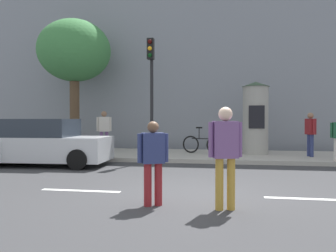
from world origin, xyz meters
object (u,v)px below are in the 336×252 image
object	(u,v)px
pedestrian_with_bag	(153,156)
traffic_light	(151,78)
pedestrian_in_light_jacket	(104,128)
pedestrian_tallest	(310,131)
street_tree	(74,52)
poster_column	(256,117)
pedestrian_near_pole	(225,148)
parked_car_red	(42,143)
bicycle_leaning	(203,144)

from	to	relation	value
pedestrian_with_bag	traffic_light	bearing A→B (deg)	102.53
pedestrian_in_light_jacket	pedestrian_tallest	bearing A→B (deg)	-2.12
street_tree	traffic_light	bearing A→B (deg)	-30.27
poster_column	pedestrian_in_light_jacket	size ratio (longest dim) A/B	1.67
pedestrian_tallest	street_tree	bearing A→B (deg)	174.42
pedestrian_tallest	pedestrian_with_bag	bearing A→B (deg)	-120.32
traffic_light	pedestrian_near_pole	distance (m)	7.14
pedestrian_near_pole	pedestrian_with_bag	size ratio (longest dim) A/B	1.16
street_tree	poster_column	bearing A→B (deg)	-2.55
street_tree	pedestrian_tallest	size ratio (longest dim) A/B	3.54
traffic_light	parked_car_red	xyz separation A→B (m)	(-3.43, -1.55, -2.31)
bicycle_leaning	pedestrian_in_light_jacket	bearing A→B (deg)	-177.38
traffic_light	pedestrian_with_bag	world-z (taller)	traffic_light
pedestrian_near_pole	pedestrian_in_light_jacket	bearing A→B (deg)	122.50
pedestrian_in_light_jacket	pedestrian_with_bag	bearing A→B (deg)	-64.38
street_tree	parked_car_red	size ratio (longest dim) A/B	1.32
pedestrian_with_bag	pedestrian_in_light_jacket	size ratio (longest dim) A/B	0.88
traffic_light	street_tree	distance (m)	4.93
street_tree	pedestrian_tallest	world-z (taller)	street_tree
traffic_light	poster_column	world-z (taller)	traffic_light
bicycle_leaning	parked_car_red	xyz separation A→B (m)	(-5.19, -3.44, 0.21)
traffic_light	pedestrian_tallest	xyz separation A→B (m)	(5.85, 1.40, -1.93)
pedestrian_with_bag	pedestrian_tallest	size ratio (longest dim) A/B	0.92
traffic_light	bicycle_leaning	xyz separation A→B (m)	(1.76, 1.89, -2.52)
pedestrian_in_light_jacket	parked_car_red	world-z (taller)	pedestrian_in_light_jacket
pedestrian_with_bag	pedestrian_near_pole	bearing A→B (deg)	-3.26
pedestrian_tallest	traffic_light	bearing A→B (deg)	-166.58
traffic_light	poster_column	size ratio (longest dim) A/B	1.48
poster_column	pedestrian_tallest	distance (m)	2.12
pedestrian_tallest	parked_car_red	xyz separation A→B (m)	(-9.28, -2.94, -0.38)
bicycle_leaning	parked_car_red	distance (m)	6.23
pedestrian_in_light_jacket	pedestrian_tallest	world-z (taller)	pedestrian_in_light_jacket
traffic_light	poster_column	distance (m)	4.60
poster_column	pedestrian_with_bag	size ratio (longest dim) A/B	1.90
pedestrian_with_bag	bicycle_leaning	xyz separation A→B (m)	(0.37, 8.13, -0.36)
parked_car_red	pedestrian_with_bag	bearing A→B (deg)	-44.23
poster_column	parked_car_red	distance (m)	8.18
poster_column	parked_car_red	size ratio (longest dim) A/B	0.66
bicycle_leaning	parked_car_red	world-z (taller)	parked_car_red
poster_column	traffic_light	bearing A→B (deg)	-152.61
traffic_light	pedestrian_tallest	world-z (taller)	traffic_light
bicycle_leaning	pedestrian_tallest	bearing A→B (deg)	-6.92
poster_column	pedestrian_tallest	xyz separation A→B (m)	(1.97, -0.61, -0.50)
traffic_light	bicycle_leaning	size ratio (longest dim) A/B	2.52
pedestrian_in_light_jacket	pedestrian_tallest	size ratio (longest dim) A/B	1.06
traffic_light	pedestrian_with_bag	distance (m)	6.74
poster_column	pedestrian_with_bag	bearing A→B (deg)	-106.82
poster_column	bicycle_leaning	distance (m)	2.39
traffic_light	pedestrian_in_light_jacket	distance (m)	3.50
poster_column	parked_car_red	bearing A→B (deg)	-154.06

